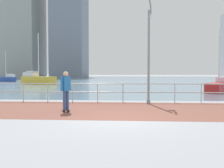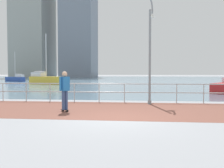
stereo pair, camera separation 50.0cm
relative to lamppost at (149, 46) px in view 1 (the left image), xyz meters
The scene contains 11 objects.
ground 35.58m from the lamppost, 92.24° to the left, with size 220.00×220.00×0.00m, color gray.
brick_paving 4.05m from the lamppost, 120.93° to the right, with size 28.00×5.52×0.01m, color brown.
harbor_water 45.57m from the lamppost, 91.75° to the left, with size 180.00×88.00×0.00m, color slate.
waterfront_railing 2.71m from the lamppost, 162.24° to the left, with size 25.25×0.06×1.05m.
lamppost is the anchor object (origin of this frame).
skateboarder 5.27m from the lamppost, 138.56° to the right, with size 0.40×0.51×1.69m.
sailboat_gray 38.41m from the lamppost, 126.21° to the left, with size 3.93×2.44×5.29m.
sailboat_blue 10.86m from the lamppost, 53.14° to the left, with size 3.02×3.71×5.20m.
sailboat_teal 25.63m from the lamppost, 122.47° to the left, with size 5.15×3.25×6.94m.
tower_beige 76.11m from the lamppost, 106.13° to the left, with size 10.21×13.37×36.96m.
tower_slate 83.04m from the lamppost, 116.81° to the left, with size 11.07×14.21×45.66m.
Camera 1 is at (0.43, -9.51, 1.66)m, focal length 42.72 mm.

